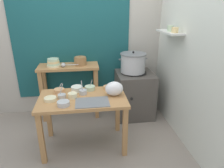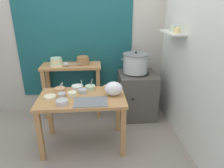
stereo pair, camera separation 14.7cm
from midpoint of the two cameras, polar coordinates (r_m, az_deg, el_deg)
The scene contains 21 objects.
ground_plane at distance 3.00m, azimuth -6.04°, elevation -15.85°, with size 9.00×9.00×0.00m, color gray.
wall_back at distance 3.53m, azimuth -5.16°, elevation 13.00°, with size 4.40×0.12×2.60m.
wall_right at distance 2.94m, azimuth 21.76°, elevation 9.88°, with size 0.30×3.20×2.60m.
prep_table at distance 2.66m, azimuth -6.75°, elevation -5.68°, with size 1.10×0.66×0.72m.
back_shelf_table at distance 3.43m, azimuth -9.94°, elevation 1.78°, with size 0.96×0.40×0.90m.
stove_block at distance 3.49m, azimuth 8.12°, elevation -3.02°, with size 0.60×0.61×0.78m.
steamer_pot at distance 3.31m, azimuth 7.86°, elevation 5.84°, with size 0.47×0.42×0.35m.
clay_pot at distance 3.34m, azimuth -6.91°, elevation 6.53°, with size 0.20×0.20×0.16m.
bowl_stack_enamel at distance 3.35m, azimuth -14.10°, elevation 5.99°, with size 0.21×0.21×0.13m.
ladle at distance 3.28m, azimuth -11.35°, elevation 5.44°, with size 0.27×0.07×0.07m.
serving_tray at distance 2.45m, azimuth -4.29°, elevation -5.00°, with size 0.40×0.28×0.01m, color slate.
plastic_bag at distance 2.59m, azimuth 2.04°, elevation -1.33°, with size 0.23×0.17×0.18m, color white.
prep_bowl_0 at distance 2.81m, azimuth 0.29°, elevation -0.95°, with size 0.12×0.12×0.05m.
prep_bowl_1 at distance 2.80m, azimuth -12.98°, elevation -1.50°, with size 0.14×0.14×0.13m.
prep_bowl_2 at distance 2.60m, azimuth -9.57°, elevation -2.89°, with size 0.11×0.11×0.07m.
prep_bowl_3 at distance 2.61m, azimuth -15.46°, elevation -3.63°, with size 0.15×0.15×0.04m.
prep_bowl_4 at distance 2.44m, azimuth -12.18°, elevation -4.98°, with size 0.14×0.14×0.05m.
prep_bowl_5 at distance 2.68m, azimuth -6.55°, elevation -2.00°, with size 0.10×0.10×0.18m.
prep_bowl_6 at distance 2.80m, azimuth -8.23°, elevation -1.05°, with size 0.16×0.16×0.07m.
prep_bowl_7 at distance 2.65m, azimuth -12.41°, elevation -2.86°, with size 0.10×0.10×0.18m.
prep_bowl_8 at distance 2.81m, azimuth -4.64°, elevation -0.94°, with size 0.14×0.14×0.16m.
Camera 2 is at (0.18, -2.40, 1.81)m, focal length 32.61 mm.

